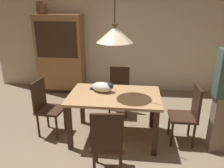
{
  "coord_description": "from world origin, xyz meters",
  "views": [
    {
      "loc": [
        0.42,
        -2.76,
        2.06
      ],
      "look_at": [
        0.04,
        0.55,
        0.85
      ],
      "focal_mm": 35.43,
      "sensor_mm": 36.0,
      "label": 1
    }
  ],
  "objects_px": {
    "pendant_lamp": "(115,34)",
    "hutch_bookcase": "(61,56)",
    "book_red_tall": "(40,8)",
    "book_green_slim": "(38,8)",
    "book_brown_thick": "(43,9)",
    "chair_right_side": "(188,112)",
    "cat_sleeping": "(103,87)",
    "dining_table": "(114,101)",
    "chair_far_back": "(119,89)",
    "chair_left_side": "(46,105)",
    "chair_near_front": "(107,141)"
  },
  "relations": [
    {
      "from": "pendant_lamp",
      "to": "hutch_bookcase",
      "type": "height_order",
      "value": "pendant_lamp"
    },
    {
      "from": "pendant_lamp",
      "to": "book_red_tall",
      "type": "distance_m",
      "value": 2.75
    },
    {
      "from": "book_green_slim",
      "to": "book_brown_thick",
      "type": "bearing_deg",
      "value": 0.0
    },
    {
      "from": "pendant_lamp",
      "to": "book_red_tall",
      "type": "bearing_deg",
      "value": 134.04
    },
    {
      "from": "chair_right_side",
      "to": "book_brown_thick",
      "type": "distance_m",
      "value": 3.84
    },
    {
      "from": "cat_sleeping",
      "to": "book_brown_thick",
      "type": "relative_size",
      "value": 1.68
    },
    {
      "from": "dining_table",
      "to": "cat_sleeping",
      "type": "distance_m",
      "value": 0.29
    },
    {
      "from": "dining_table",
      "to": "chair_right_side",
      "type": "height_order",
      "value": "chair_right_side"
    },
    {
      "from": "book_red_tall",
      "to": "book_brown_thick",
      "type": "distance_m",
      "value": 0.07
    },
    {
      "from": "chair_far_back",
      "to": "chair_left_side",
      "type": "distance_m",
      "value": 1.43
    },
    {
      "from": "book_brown_thick",
      "to": "book_red_tall",
      "type": "bearing_deg",
      "value": 180.0
    },
    {
      "from": "dining_table",
      "to": "book_green_slim",
      "type": "height_order",
      "value": "book_green_slim"
    },
    {
      "from": "cat_sleeping",
      "to": "book_red_tall",
      "type": "distance_m",
      "value": 2.77
    },
    {
      "from": "dining_table",
      "to": "pendant_lamp",
      "type": "distance_m",
      "value": 1.01
    },
    {
      "from": "dining_table",
      "to": "book_brown_thick",
      "type": "height_order",
      "value": "book_brown_thick"
    },
    {
      "from": "cat_sleeping",
      "to": "book_green_slim",
      "type": "bearing_deg",
      "value": 133.34
    },
    {
      "from": "pendant_lamp",
      "to": "hutch_bookcase",
      "type": "xyz_separation_m",
      "value": [
        -1.51,
        1.96,
        -0.77
      ]
    },
    {
      "from": "dining_table",
      "to": "chair_far_back",
      "type": "bearing_deg",
      "value": 89.99
    },
    {
      "from": "chair_right_side",
      "to": "cat_sleeping",
      "type": "bearing_deg",
      "value": 175.29
    },
    {
      "from": "chair_far_back",
      "to": "book_red_tall",
      "type": "height_order",
      "value": "book_red_tall"
    },
    {
      "from": "dining_table",
      "to": "chair_right_side",
      "type": "xyz_separation_m",
      "value": [
        1.13,
        0.0,
        -0.14
      ]
    },
    {
      "from": "hutch_bookcase",
      "to": "book_green_slim",
      "type": "distance_m",
      "value": 1.17
    },
    {
      "from": "chair_left_side",
      "to": "cat_sleeping",
      "type": "distance_m",
      "value": 0.99
    },
    {
      "from": "hutch_bookcase",
      "to": "chair_right_side",
      "type": "bearing_deg",
      "value": -36.63
    },
    {
      "from": "cat_sleeping",
      "to": "chair_far_back",
      "type": "bearing_deg",
      "value": 75.54
    },
    {
      "from": "cat_sleeping",
      "to": "dining_table",
      "type": "bearing_deg",
      "value": -28.94
    },
    {
      "from": "chair_right_side",
      "to": "chair_near_front",
      "type": "distance_m",
      "value": 1.42
    },
    {
      "from": "chair_right_side",
      "to": "cat_sleeping",
      "type": "relative_size",
      "value": 2.3
    },
    {
      "from": "dining_table",
      "to": "pendant_lamp",
      "type": "height_order",
      "value": "pendant_lamp"
    },
    {
      "from": "chair_right_side",
      "to": "cat_sleeping",
      "type": "height_order",
      "value": "chair_right_side"
    },
    {
      "from": "chair_far_back",
      "to": "hutch_bookcase",
      "type": "distance_m",
      "value": 1.9
    },
    {
      "from": "dining_table",
      "to": "chair_near_front",
      "type": "relative_size",
      "value": 1.51
    },
    {
      "from": "dining_table",
      "to": "chair_left_side",
      "type": "bearing_deg",
      "value": 179.65
    },
    {
      "from": "chair_left_side",
      "to": "pendant_lamp",
      "type": "bearing_deg",
      "value": -0.35
    },
    {
      "from": "chair_far_back",
      "to": "book_red_tall",
      "type": "bearing_deg",
      "value": 150.23
    },
    {
      "from": "chair_right_side",
      "to": "book_brown_thick",
      "type": "xyz_separation_m",
      "value": [
        -2.96,
        1.97,
        1.45
      ]
    },
    {
      "from": "hutch_bookcase",
      "to": "dining_table",
      "type": "bearing_deg",
      "value": -52.38
    },
    {
      "from": "dining_table",
      "to": "chair_far_back",
      "type": "distance_m",
      "value": 0.89
    },
    {
      "from": "dining_table",
      "to": "book_green_slim",
      "type": "relative_size",
      "value": 5.38
    },
    {
      "from": "book_green_slim",
      "to": "dining_table",
      "type": "bearing_deg",
      "value": -45.24
    },
    {
      "from": "chair_left_side",
      "to": "chair_right_side",
      "type": "bearing_deg",
      "value": -0.17
    },
    {
      "from": "chair_far_back",
      "to": "chair_near_front",
      "type": "distance_m",
      "value": 1.76
    },
    {
      "from": "pendant_lamp",
      "to": "hutch_bookcase",
      "type": "distance_m",
      "value": 2.6
    },
    {
      "from": "book_green_slim",
      "to": "chair_far_back",
      "type": "bearing_deg",
      "value": -29.15
    },
    {
      "from": "book_brown_thick",
      "to": "chair_left_side",
      "type": "bearing_deg",
      "value": -70.19
    },
    {
      "from": "book_brown_thick",
      "to": "pendant_lamp",
      "type": "bearing_deg",
      "value": -46.99
    },
    {
      "from": "pendant_lamp",
      "to": "book_brown_thick",
      "type": "distance_m",
      "value": 2.7
    },
    {
      "from": "dining_table",
      "to": "hutch_bookcase",
      "type": "distance_m",
      "value": 2.49
    },
    {
      "from": "chair_left_side",
      "to": "chair_right_side",
      "type": "distance_m",
      "value": 2.26
    },
    {
      "from": "chair_far_back",
      "to": "cat_sleeping",
      "type": "distance_m",
      "value": 0.85
    }
  ]
}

